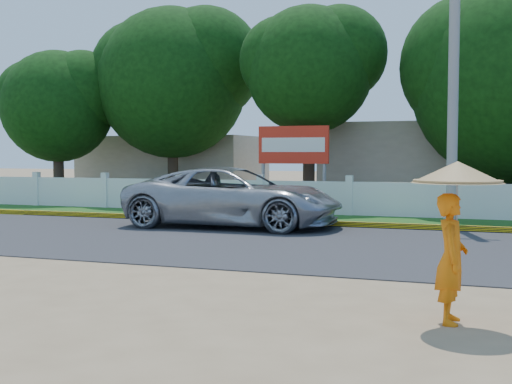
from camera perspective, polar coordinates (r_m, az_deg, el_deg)
ground at (r=10.08m, az=-3.73°, el=-8.05°), size 120.00×120.00×0.00m
road at (r=14.28m, az=3.27°, el=-4.59°), size 60.00×7.00×0.02m
grass_verge at (r=19.35m, az=7.49°, el=-2.48°), size 60.00×3.50×0.03m
curb at (r=17.69m, az=6.39°, el=-2.82°), size 40.00×0.18×0.16m
fence at (r=20.72m, az=8.30°, el=-0.61°), size 40.00×0.10×1.10m
building_near at (r=27.13m, az=17.25°, el=2.45°), size 10.00×6.00×3.20m
building_far at (r=31.33m, az=-7.21°, el=2.33°), size 8.00×5.00×2.80m
utility_pole at (r=18.22m, az=17.12°, el=8.36°), size 0.28×0.28×7.23m
vehicle at (r=17.45m, az=-2.00°, el=-0.46°), size 5.90×2.77×1.63m
monk_with_parasol at (r=7.88m, az=17.21°, el=-2.23°), size 1.06×1.06×1.92m
billboard at (r=22.23m, az=3.34°, el=3.80°), size 2.50×0.13×2.95m
tree_row at (r=23.61m, az=18.88°, el=9.77°), size 36.18×7.73×8.23m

